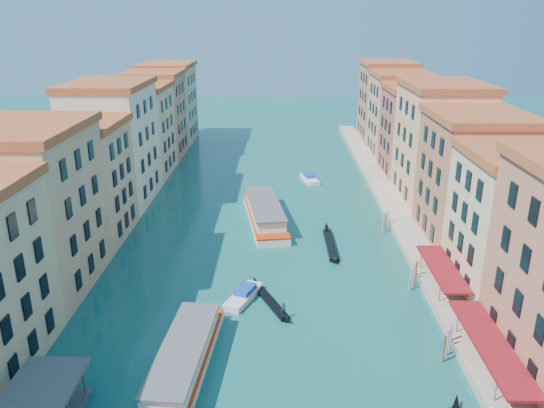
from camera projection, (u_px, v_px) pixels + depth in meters
The scene contains 11 objects.
left_bank_palazzos at pixel (102, 157), 85.49m from camera, with size 12.80×128.40×21.00m.
right_bank_palazzos at pixel (449, 158), 84.94m from camera, with size 12.80×128.40×21.00m.
quay at pixel (395, 211), 88.17m from camera, with size 4.00×140.00×1.00m, color #A39583.
restaurant_awnings at pixel (493, 348), 47.77m from camera, with size 3.20×44.55×3.12m.
mooring_poles_right at pixel (439, 328), 53.84m from camera, with size 1.44×54.24×3.20m.
vaporetto_near at pixel (184, 359), 49.12m from camera, with size 5.55×18.65×2.74m.
vaporetto_far at pixel (264, 212), 85.15m from camera, with size 8.26×22.07×3.21m.
gondola_fore at pixel (271, 301), 60.85m from camera, with size 5.30×10.26×2.18m.
gondola_far at pixel (330, 243), 76.15m from camera, with size 1.43×13.59×1.93m.
motorboat_mid at pixel (244, 295), 61.79m from camera, with size 4.44×6.86×1.36m.
motorboat_far at pixel (309, 178), 106.05m from camera, with size 3.74×6.81×1.35m.
Camera 1 is at (2.84, -17.95, 31.25)m, focal length 35.00 mm.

